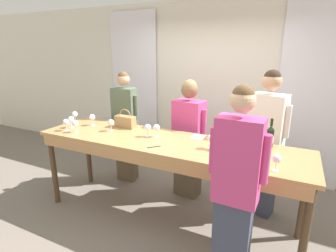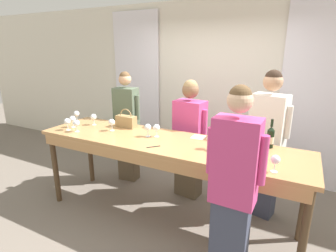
{
  "view_description": "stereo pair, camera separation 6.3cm",
  "coord_description": "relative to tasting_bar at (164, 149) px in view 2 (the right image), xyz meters",
  "views": [
    {
      "loc": [
        1.27,
        -2.52,
        2.03
      ],
      "look_at": [
        0.0,
        0.08,
        1.18
      ],
      "focal_mm": 28.0,
      "sensor_mm": 36.0,
      "label": 1
    },
    {
      "loc": [
        1.32,
        -2.49,
        2.03
      ],
      "look_at": [
        0.0,
        0.08,
        1.18
      ],
      "focal_mm": 28.0,
      "sensor_mm": 36.0,
      "label": 2
    }
  ],
  "objects": [
    {
      "name": "guest_olive_jacket",
      "position": [
        -1.01,
        0.69,
        -0.04
      ],
      "size": [
        0.46,
        0.25,
        1.72
      ],
      "color": "brown",
      "rests_on": "ground_plane"
    },
    {
      "name": "wine_glass_by_bottle",
      "position": [
        -0.24,
        0.06,
        0.21
      ],
      "size": [
        0.08,
        0.08,
        0.15
      ],
      "color": "white",
      "rests_on": "tasting_bar"
    },
    {
      "name": "wine_glass_near_host",
      "position": [
        -1.51,
        0.18,
        0.21
      ],
      "size": [
        0.08,
        0.08,
        0.15
      ],
      "color": "white",
      "rests_on": "tasting_bar"
    },
    {
      "name": "wine_glass_center_right",
      "position": [
        1.2,
        -0.25,
        0.21
      ],
      "size": [
        0.08,
        0.08,
        0.15
      ],
      "color": "white",
      "rests_on": "tasting_bar"
    },
    {
      "name": "pen",
      "position": [
        -0.01,
        -0.21,
        0.1
      ],
      "size": [
        0.11,
        0.11,
        0.01
      ],
      "color": "black",
      "rests_on": "tasting_bar"
    },
    {
      "name": "wine_glass_by_handbag",
      "position": [
        0.73,
        -0.05,
        0.21
      ],
      "size": [
        0.08,
        0.08,
        0.15
      ],
      "color": "white",
      "rests_on": "tasting_bar"
    },
    {
      "name": "wine_glass_front_left",
      "position": [
        -0.77,
        0.05,
        0.21
      ],
      "size": [
        0.08,
        0.08,
        0.15
      ],
      "color": "white",
      "rests_on": "tasting_bar"
    },
    {
      "name": "guest_cream_sweater",
      "position": [
        1.02,
        0.69,
        0.01
      ],
      "size": [
        0.5,
        0.33,
        1.81
      ],
      "color": "#383D51",
      "rests_on": "ground_plane"
    },
    {
      "name": "wine_glass_center_mid",
      "position": [
        -1.3,
        -0.19,
        0.21
      ],
      "size": [
        0.08,
        0.08,
        0.15
      ],
      "color": "white",
      "rests_on": "tasting_bar"
    },
    {
      "name": "curtain_panel_left",
      "position": [
        -1.51,
        1.74,
        0.42
      ],
      "size": [
        0.96,
        0.03,
        2.69
      ],
      "color": "white",
      "rests_on": "ground_plane"
    },
    {
      "name": "curtain_panel_right",
      "position": [
        1.51,
        1.74,
        0.42
      ],
      "size": [
        0.96,
        0.03,
        2.69
      ],
      "color": "white",
      "rests_on": "ground_plane"
    },
    {
      "name": "wine_glass_back_mid",
      "position": [
        -1.34,
        -0.06,
        0.21
      ],
      "size": [
        0.08,
        0.08,
        0.15
      ],
      "color": "white",
      "rests_on": "tasting_bar"
    },
    {
      "name": "potted_plant",
      "position": [
        -2.12,
        1.48,
        -0.6
      ],
      "size": [
        0.27,
        0.27,
        0.64
      ],
      "color": "#4C4C51",
      "rests_on": "ground_plane"
    },
    {
      "name": "wine_glass_back_left",
      "position": [
        -1.14,
        -0.19,
        0.21
      ],
      "size": [
        0.08,
        0.08,
        0.15
      ],
      "color": "white",
      "rests_on": "tasting_bar"
    },
    {
      "name": "wine_glass_front_right",
      "position": [
        -1.16,
        0.15,
        0.21
      ],
      "size": [
        0.08,
        0.08,
        0.15
      ],
      "color": "white",
      "rests_on": "tasting_bar"
    },
    {
      "name": "ground_plane",
      "position": [
        0.0,
        0.03,
        -0.93
      ],
      "size": [
        18.0,
        18.0,
        0.0
      ],
      "primitive_type": "plane",
      "color": "#70665B"
    },
    {
      "name": "handbag",
      "position": [
        -0.71,
        0.27,
        0.18
      ],
      "size": [
        0.27,
        0.12,
        0.25
      ],
      "color": "#997A4C",
      "rests_on": "tasting_bar"
    },
    {
      "name": "wine_glass_back_right",
      "position": [
        0.65,
        0.02,
        0.21
      ],
      "size": [
        0.08,
        0.08,
        0.15
      ],
      "color": "white",
      "rests_on": "tasting_bar"
    },
    {
      "name": "wine_bottle",
      "position": [
        1.09,
        0.34,
        0.21
      ],
      "size": [
        0.07,
        0.07,
        0.31
      ],
      "color": "black",
      "rests_on": "tasting_bar"
    },
    {
      "name": "guest_pink_top",
      "position": [
        0.03,
        0.69,
        -0.07
      ],
      "size": [
        0.52,
        0.31,
        1.65
      ],
      "color": "brown",
      "rests_on": "ground_plane"
    },
    {
      "name": "wine_glass_front_mid",
      "position": [
        -0.15,
        0.1,
        0.21
      ],
      "size": [
        0.08,
        0.08,
        0.15
      ],
      "color": "white",
      "rests_on": "tasting_bar"
    },
    {
      "name": "wall_back",
      "position": [
        0.0,
        1.8,
        0.47
      ],
      "size": [
        12.0,
        0.06,
        2.8
      ],
      "color": "silver",
      "rests_on": "ground_plane"
    },
    {
      "name": "napkin",
      "position": [
        0.3,
        0.31,
        0.1
      ],
      "size": [
        0.16,
        0.16,
        0.0
      ],
      "color": "white",
      "rests_on": "tasting_bar"
    },
    {
      "name": "tasting_bar",
      "position": [
        0.0,
        0.0,
        0.0
      ],
      "size": [
        3.14,
        0.81,
        1.03
      ],
      "color": "#B27F4C",
      "rests_on": "ground_plane"
    },
    {
      "name": "wine_glass_center_left",
      "position": [
        0.55,
        0.01,
        0.21
      ],
      "size": [
        0.08,
        0.08,
        0.15
      ],
      "color": "white",
      "rests_on": "tasting_bar"
    },
    {
      "name": "host_pouring",
      "position": [
        0.94,
        -0.6,
        0.01
      ],
      "size": [
        0.46,
        0.22,
        1.79
      ],
      "color": "#383D51",
      "rests_on": "ground_plane"
    }
  ]
}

